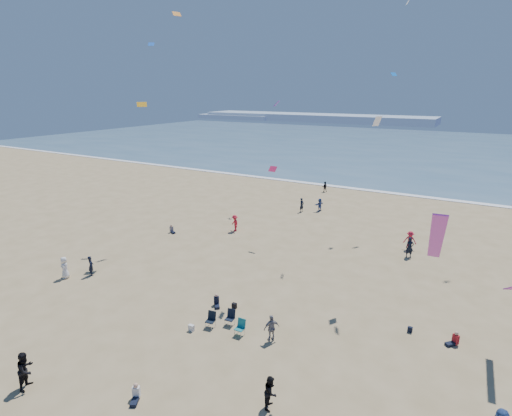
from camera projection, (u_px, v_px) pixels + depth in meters
The scene contains 12 objects.
ground at pixel (145, 373), 20.60m from camera, with size 220.00×220.00×0.00m, color tan.
ocean at pixel (423, 149), 99.49m from camera, with size 220.00×100.00×0.06m, color #476B84.
surf_line at pixel (371, 191), 57.96m from camera, with size 220.00×1.20×0.08m, color white.
headland_far at pixel (313, 117), 190.10m from camera, with size 110.00×20.00×3.20m, color #7A8EA8.
headland_near at pixel (237, 117), 205.30m from camera, with size 40.00×14.00×2.00m, color #7A8EA8.
standing_flyers at pixel (306, 277), 29.34m from camera, with size 32.59×45.68×1.93m.
seated_group at pixel (225, 325), 24.10m from camera, with size 27.88×25.78×0.84m.
chair_cluster at pixel (226, 322), 24.27m from camera, with size 2.65×1.48×1.00m.
white_tote at pixel (191, 328), 24.20m from camera, with size 0.35×0.20×0.40m, color silver.
black_backpack at pixel (234, 306), 26.70m from camera, with size 0.30×0.22×0.38m, color black.
navy_bag at pixel (410, 329), 24.09m from camera, with size 0.28×0.18×0.34m, color black.
kites_aloft at pixel (407, 86), 22.72m from camera, with size 38.02×41.49×27.26m.
Camera 1 is at (13.63, -12.14, 14.04)m, focal length 28.00 mm.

